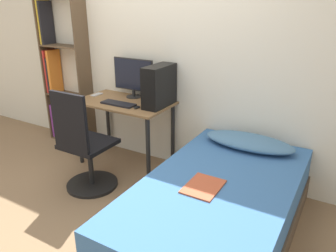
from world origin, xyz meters
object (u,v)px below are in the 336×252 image
Objects in this scene: office_chair at (85,152)px; pc_tower at (159,86)px; monitor at (133,76)px; bed at (217,211)px; bookshelf at (60,76)px; keyboard at (118,104)px.

pc_tower reaches higher than office_chair.
monitor is at bearing 90.41° from office_chair.
office_chair is at bearing -120.63° from pc_tower.
bed is 3.79× the size of monitor.
bed is (2.55, -0.86, -0.61)m from bookshelf.
bookshelf is 1.22m from keyboard.
office_chair is at bearing 178.64° from bed.
bookshelf is at bearing 161.44° from bed.
keyboard is 0.48m from pc_tower.
monitor is at bearing 95.55° from keyboard.
monitor is at bearing 148.08° from bed.
monitor reaches higher than keyboard.
pc_tower reaches higher than keyboard.
keyboard reaches higher than bed.
pc_tower is at bearing 25.38° from keyboard.
bookshelf reaches higher than monitor.
pc_tower is (-0.98, 0.74, 0.71)m from bed.
bookshelf reaches higher than office_chair.
keyboard is (1.18, -0.30, -0.10)m from bookshelf.
monitor is (-1.40, 0.87, 0.73)m from bed.
keyboard is at bearing 87.23° from office_chair.
bookshelf is 1.49m from office_chair.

